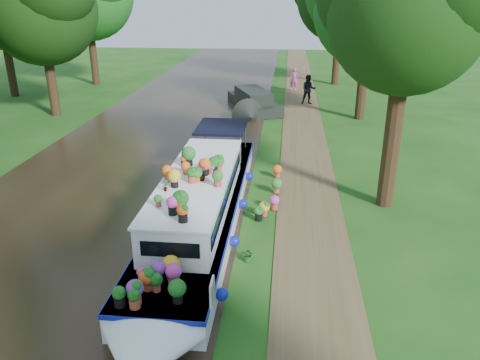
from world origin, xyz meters
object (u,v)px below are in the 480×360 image
(plant_boat, at_px, (198,206))
(second_boat, at_px, (253,102))
(pedestrian_dark, at_px, (309,90))
(pedestrian_pink, at_px, (294,79))

(plant_boat, bearing_deg, second_boat, 88.50)
(plant_boat, relative_size, second_boat, 1.93)
(second_boat, distance_m, pedestrian_dark, 3.98)
(plant_boat, xyz_separation_m, second_boat, (0.42, 16.16, -0.33))
(second_boat, distance_m, pedestrian_pink, 6.79)
(pedestrian_pink, distance_m, pedestrian_dark, 4.46)
(plant_boat, relative_size, pedestrian_pink, 7.98)
(pedestrian_pink, bearing_deg, pedestrian_dark, -81.15)
(second_boat, bearing_deg, pedestrian_pink, 45.69)
(second_boat, relative_size, pedestrian_dark, 3.70)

